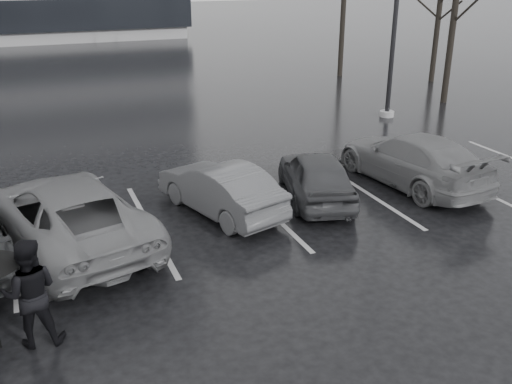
{
  "coord_description": "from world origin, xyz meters",
  "views": [
    {
      "loc": [
        -4.35,
        -9.07,
        5.47
      ],
      "look_at": [
        -0.25,
        1.0,
        1.1
      ],
      "focal_mm": 40.0,
      "sensor_mm": 36.0,
      "label": 1
    }
  ],
  "objects": [
    {
      "name": "tree_east",
      "position": [
        12.0,
        10.0,
        4.0
      ],
      "size": [
        0.26,
        0.26,
        8.0
      ],
      "primitive_type": "cylinder",
      "color": "black",
      "rests_on": "ground"
    },
    {
      "name": "pedestrian_right",
      "position": [
        -4.71,
        -0.97,
        0.88
      ],
      "size": [
        0.94,
        0.78,
        1.76
      ],
      "primitive_type": "imported",
      "rotation": [
        0.0,
        0.0,
        3.0
      ],
      "color": "black",
      "rests_on": "ground"
    },
    {
      "name": "car_main",
      "position": [
        1.99,
        2.58,
        0.61
      ],
      "size": [
        2.34,
        3.85,
        1.23
      ],
      "primitive_type": "imported",
      "rotation": [
        0.0,
        0.0,
        2.88
      ],
      "color": "black",
      "rests_on": "ground"
    },
    {
      "name": "tree_ne",
      "position": [
        14.5,
        14.0,
        3.5
      ],
      "size": [
        0.26,
        0.26,
        7.0
      ],
      "primitive_type": "cylinder",
      "color": "black",
      "rests_on": "ground"
    },
    {
      "name": "stall_stripes",
      "position": [
        -0.8,
        2.5,
        0.0
      ],
      "size": [
        19.72,
        5.0,
        0.0
      ],
      "color": "#9E9EA1",
      "rests_on": "ground"
    },
    {
      "name": "car_east",
      "position": [
        4.84,
        2.57,
        0.68
      ],
      "size": [
        2.35,
        4.85,
        1.36
      ],
      "primitive_type": "imported",
      "rotation": [
        0.0,
        0.0,
        3.24
      ],
      "color": "#4F4F51",
      "rests_on": "ground"
    },
    {
      "name": "car_west_a",
      "position": [
        -0.46,
        2.68,
        0.6
      ],
      "size": [
        2.28,
        3.85,
        1.2
      ],
      "primitive_type": "imported",
      "rotation": [
        0.0,
        0.0,
        3.44
      ],
      "color": "#323235",
      "rests_on": "ground"
    },
    {
      "name": "ground",
      "position": [
        0.0,
        0.0,
        0.0
      ],
      "size": [
        160.0,
        160.0,
        0.0
      ],
      "primitive_type": "plane",
      "color": "black",
      "rests_on": "ground"
    },
    {
      "name": "car_west_b",
      "position": [
        -3.91,
        2.25,
        0.71
      ],
      "size": [
        3.52,
        5.55,
        1.43
      ],
      "primitive_type": "imported",
      "rotation": [
        0.0,
        0.0,
        3.38
      ],
      "color": "#4F4F51",
      "rests_on": "ground"
    }
  ]
}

